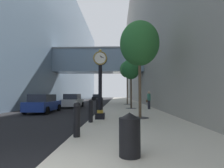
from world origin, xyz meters
name	(u,v)px	position (x,y,z in m)	size (l,w,h in m)	color
ground_plane	(108,104)	(0.00, 27.00, 0.00)	(110.00, 110.00, 0.00)	black
sidewalk_right	(124,102)	(2.78, 30.00, 0.07)	(5.56, 80.00, 0.14)	beige
building_block_left	(44,40)	(-12.56, 29.95, 12.00)	(23.03, 80.00, 24.10)	#758EA8
building_block_right	(161,19)	(10.06, 30.00, 15.86)	(9.00, 80.00, 31.73)	gray
street_clock	(100,80)	(0.61, 7.77, 2.47)	(0.84, 0.55, 4.25)	black
bollard_nearest	(77,119)	(0.23, 3.32, 0.77)	(0.24, 0.24, 1.22)	black
bollard_second	(91,110)	(0.23, 6.49, 0.77)	(0.24, 0.24, 1.22)	black
bollard_third	(98,106)	(0.23, 9.66, 0.77)	(0.24, 0.24, 1.22)	black
bollard_fourth	(102,104)	(0.23, 12.83, 0.77)	(0.24, 0.24, 1.22)	black
street_tree_near	(139,44)	(3.08, 8.30, 4.87)	(2.51, 2.51, 6.20)	#333335
street_tree_mid_near	(131,69)	(3.08, 15.54, 4.23)	(1.88, 1.88, 5.22)	#333335
street_tree_mid_far	(127,70)	(3.08, 22.79, 5.21)	(2.12, 2.12, 6.33)	#333335
trash_bin	(130,134)	(1.96, 1.46, 0.68)	(0.53, 0.53, 1.05)	black
pedestrian_walking	(149,100)	(4.80, 14.84, 1.09)	(0.48, 0.37, 1.78)	#23232D
car_silver_near	(73,101)	(-3.79, 18.29, 0.80)	(2.05, 4.04, 1.65)	#B7BABF
car_black_mid	(97,98)	(-3.33, 38.65, 0.78)	(1.97, 4.25, 1.59)	black
car_blue_far	(43,104)	(-4.93, 12.50, 0.78)	(2.06, 4.22, 1.61)	navy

